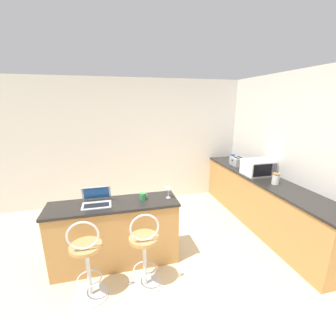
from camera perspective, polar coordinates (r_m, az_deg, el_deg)
The scene contains 13 objects.
ground_plane at distance 3.01m, azimuth 0.14°, elevation -28.45°, with size 20.00×20.00×0.00m, color beige.
wall_back at distance 4.84m, azimuth -7.67°, elevation 6.37°, with size 12.00×0.06×2.60m.
breakfast_bar at distance 3.19m, azimuth -13.16°, elevation -15.89°, with size 1.65×0.49×0.89m.
counter_right at distance 4.34m, azimuth 22.50°, elevation -7.74°, with size 0.59×3.17×0.89m.
bar_stool_near at distance 2.77m, azimuth -19.84°, elevation -21.48°, with size 0.40×0.40×0.99m.
bar_stool_far at distance 2.77m, azimuth -5.99°, elevation -20.61°, with size 0.40×0.40×0.99m.
laptop at distance 3.00m, azimuth -17.68°, elevation -7.67°, with size 0.35×0.29×0.22m.
microwave at distance 4.28m, azimuth 21.95°, elevation 0.16°, with size 0.51×0.37×0.27m.
toaster at distance 4.80m, azimuth 17.32°, elevation 1.63°, with size 0.26×0.28×0.17m.
storage_jar at distance 3.90m, azimuth 25.66°, elevation -2.47°, with size 0.11×0.11×0.18m.
wine_glass_tall at distance 3.00m, azimuth 0.07°, elevation -5.40°, with size 0.08×0.08×0.17m.
mug_green at distance 3.00m, azimuth -6.43°, elevation -7.16°, with size 0.10×0.08×0.09m.
mug_blue at distance 5.38m, azimuth 16.15°, elevation 2.89°, with size 0.09×0.08×0.10m.
Camera 1 is at (-0.53, -2.07, 2.12)m, focal length 24.00 mm.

